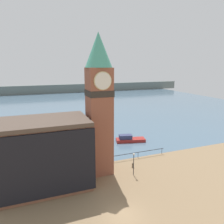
# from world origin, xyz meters

# --- Properties ---
(ground_plane) EXTENTS (160.00, 160.00, 0.00)m
(ground_plane) POSITION_xyz_m (0.00, 0.00, 0.00)
(ground_plane) COLOR #846B4C
(water) EXTENTS (160.00, 120.00, 0.00)m
(water) POSITION_xyz_m (0.00, 73.37, -0.00)
(water) COLOR slate
(water) RESTS_ON ground_plane
(far_shoreline) EXTENTS (180.00, 3.00, 5.00)m
(far_shoreline) POSITION_xyz_m (0.00, 113.37, 2.50)
(far_shoreline) COLOR slate
(far_shoreline) RESTS_ON water
(pier_railing) EXTENTS (10.63, 0.08, 1.09)m
(pier_railing) POSITION_xyz_m (8.70, 13.12, 0.95)
(pier_railing) COLOR #232328
(pier_railing) RESTS_ON ground_plane
(clock_tower) EXTENTS (3.88, 3.88, 20.89)m
(clock_tower) POSITION_xyz_m (0.71, 10.66, 11.10)
(clock_tower) COLOR brown
(clock_tower) RESTS_ON ground_plane
(pier_building) EXTENTS (12.73, 7.78, 9.42)m
(pier_building) POSITION_xyz_m (-7.89, 9.29, 4.73)
(pier_building) COLOR #935B42
(pier_building) RESTS_ON ground_plane
(boat_near) EXTENTS (6.62, 3.61, 1.55)m
(boat_near) POSITION_xyz_m (10.87, 21.46, 0.56)
(boat_near) COLOR maroon
(boat_near) RESTS_ON water
(mooring_bollard_near) EXTENTS (0.30, 0.30, 0.81)m
(mooring_bollard_near) POSITION_xyz_m (6.13, 10.04, 0.44)
(mooring_bollard_near) COLOR brown
(mooring_bollard_near) RESTS_ON ground_plane
(lamp_post) EXTENTS (0.32, 0.32, 3.53)m
(lamp_post) POSITION_xyz_m (5.10, 7.78, 2.50)
(lamp_post) COLOR black
(lamp_post) RESTS_ON ground_plane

